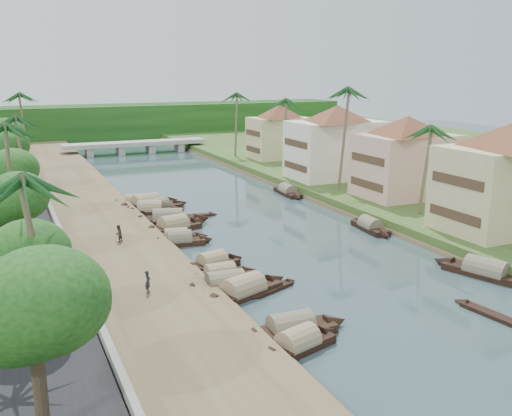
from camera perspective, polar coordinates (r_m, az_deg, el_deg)
name	(u,v)px	position (r m, az deg, el deg)	size (l,w,h in m)	color
ground	(320,261)	(50.24, 6.43, -5.25)	(220.00, 220.00, 0.00)	#33484C
left_bank	(95,222)	(63.34, -15.77, -1.33)	(10.00, 180.00, 0.80)	brown
right_bank	(368,192)	(76.34, 11.10, 1.60)	(16.00, 180.00, 1.20)	#2E471C
road	(9,228)	(62.68, -23.47, -1.83)	(8.00, 180.00, 1.40)	black
retaining_wall	(53,217)	(62.68, -19.61, -0.87)	(0.40, 180.00, 1.10)	slate
treeline	(109,122)	(143.38, -14.50, 8.34)	(120.00, 14.00, 8.00)	#11380F
bridge	(135,145)	(116.28, -11.99, 6.20)	(28.00, 4.00, 2.40)	#9B9991
building_near	(506,176)	(59.09, 23.72, 2.93)	(14.85, 14.85, 10.20)	beige
building_mid	(406,156)	(71.27, 14.74, 5.08)	(14.11, 14.11, 9.70)	#D9A69A
building_far	(336,141)	(81.95, 8.05, 6.63)	(15.59, 15.59, 10.20)	#ECE6CE
building_distant	(280,131)	(99.82, 2.37, 7.70)	(12.62, 12.62, 9.20)	beige
sampan_0	(291,329)	(36.52, 3.51, -11.99)	(8.18, 2.00, 2.15)	black
sampan_1	(298,344)	(34.75, 4.20, -13.41)	(7.05, 3.46, 2.08)	black
sampan_2	(243,291)	(42.29, -1.29, -8.27)	(9.02, 4.73, 2.34)	black
sampan_3	(226,285)	(43.37, -3.06, -7.72)	(8.35, 2.17, 2.23)	black
sampan_4	(220,275)	(45.48, -3.58, -6.70)	(6.69, 1.69, 1.95)	black
sampan_5	(212,264)	(48.07, -4.39, -5.57)	(6.63, 3.03, 2.08)	black
sampan_6	(179,241)	(54.67, -7.67, -3.27)	(6.81, 2.63, 2.02)	black
sampan_7	(176,237)	(55.91, -7.99, -2.90)	(6.56, 2.40, 1.78)	black
sampan_8	(173,227)	(59.54, -8.27, -1.87)	(8.24, 3.90, 2.45)	black
sampan_9	(168,219)	(62.75, -8.81, -1.08)	(9.45, 4.36, 2.34)	black
sampan_10	(150,210)	(67.14, -10.51, -0.18)	(8.24, 4.61, 2.25)	black
sampan_11	(146,204)	(69.97, -10.90, 0.37)	(9.36, 4.49, 2.58)	black
sampan_12	(155,208)	(68.08, -10.11, 0.02)	(9.64, 4.60, 2.27)	black
sampan_13	(136,202)	(71.25, -11.90, 0.55)	(7.83, 3.33, 2.12)	black
sampan_14	(486,272)	(49.61, 22.01, -5.94)	(4.78, 9.57, 2.29)	black
sampan_15	(370,227)	(60.20, 11.35, -1.83)	(2.19, 7.56, 2.03)	black
sampan_16	(288,192)	(76.11, 3.19, 1.65)	(2.10, 8.38, 2.05)	black
canoe_0	(493,316)	(42.18, 22.62, -9.90)	(1.73, 6.65, 0.87)	black
canoe_1	(273,289)	(43.42, 1.72, -8.13)	(5.17, 2.79, 0.85)	black
canoe_2	(195,216)	(64.93, -6.12, -0.79)	(5.35, 1.46, 0.77)	black
palm_1	(426,130)	(62.24, 16.65, 7.50)	(3.20, 3.20, 10.70)	brown
palm_2	(344,92)	(72.90, 8.74, 11.42)	(3.20, 3.20, 14.26)	brown
palm_3	(285,102)	(89.02, 2.88, 10.57)	(3.20, 3.20, 12.06)	brown
palm_4	(36,182)	(31.91, -21.15, 2.47)	(3.20, 3.20, 10.88)	brown
palm_5	(5,129)	(53.26, -23.81, 7.27)	(3.20, 3.20, 11.74)	brown
palm_6	(21,119)	(72.57, -22.46, 8.22)	(3.20, 3.20, 10.99)	brown
palm_7	(235,96)	(101.92, -2.09, 11.17)	(3.20, 3.20, 12.44)	brown
palm_8	(22,96)	(100.16, -22.34, 10.32)	(3.20, 3.20, 12.57)	brown
tree_0	(32,307)	(24.42, -21.50, -9.18)	(5.26, 5.26, 7.97)	#4A3A2A
tree_1	(22,257)	(34.74, -22.34, -4.60)	(4.64, 4.64, 6.52)	#4A3A2A
tree_2	(13,200)	(47.95, -23.11, 0.72)	(4.73, 4.73, 7.01)	#4A3A2A
tree_3	(9,172)	(62.26, -23.51, 3.31)	(5.13, 5.13, 7.03)	#4A3A2A
tree_4	(5,148)	(78.55, -23.83, 5.54)	(5.19, 5.19, 7.51)	#4A3A2A
tree_5	(3,135)	(91.31, -24.00, 6.72)	(5.17, 5.17, 7.86)	#4A3A2A
tree_6	(357,135)	(86.64, 10.03, 7.21)	(4.13, 4.13, 7.43)	#4A3A2A
person_near	(148,281)	(41.39, -10.76, -7.23)	(0.60, 0.39, 1.64)	#24232A
person_far	(118,234)	(53.77, -13.59, -2.50)	(0.78, 0.61, 1.61)	#373326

